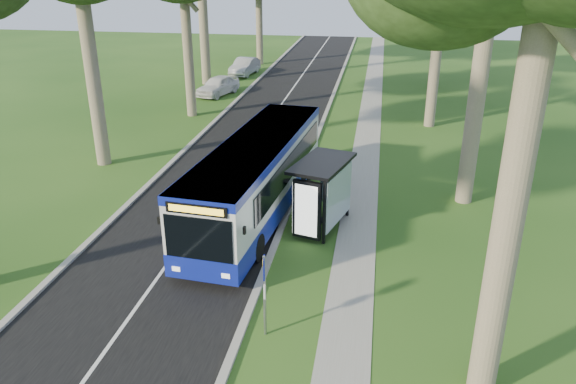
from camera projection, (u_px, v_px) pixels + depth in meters
name	position (u px, v px, depth m)	size (l,w,h in m)	color
ground	(272.00, 253.00, 20.61)	(120.00, 120.00, 0.00)	#234A17
road	(243.00, 158.00, 30.21)	(7.00, 100.00, 0.02)	black
kerb_east	(308.00, 161.00, 29.67)	(0.25, 100.00, 0.12)	#9E9B93
kerb_west	(181.00, 154.00, 30.72)	(0.25, 100.00, 0.12)	#9E9B93
centre_line	(243.00, 158.00, 30.21)	(0.12, 100.00, 0.01)	white
footpath	(365.00, 165.00, 29.25)	(1.50, 100.00, 0.02)	gray
bus	(257.00, 178.00, 22.98)	(3.69, 12.35, 3.22)	silver
bus_stop_sign	(265.00, 287.00, 15.56)	(0.11, 0.36, 2.56)	gray
bus_shelter	(324.00, 186.00, 21.46)	(2.53, 3.55, 2.75)	black
litter_bin	(309.00, 192.00, 24.64)	(0.53, 0.53, 0.93)	black
car_white	(218.00, 86.00, 43.61)	(1.75, 4.34, 1.48)	silver
car_silver	(245.00, 66.00, 51.05)	(1.58, 4.53, 1.49)	#B4B6BC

